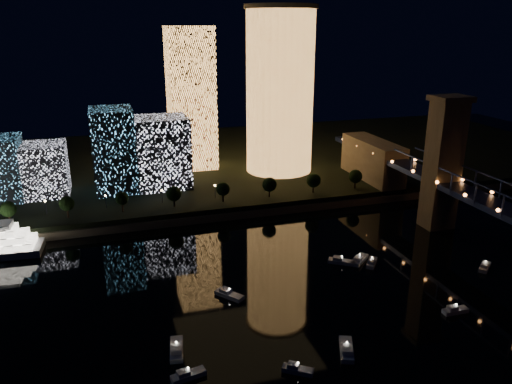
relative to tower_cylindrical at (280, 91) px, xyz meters
The scene contains 9 objects.
ground 136.43m from the tower_cylindrical, 102.39° to the right, with size 520.00×520.00×0.00m, color black.
far_bank 60.31m from the tower_cylindrical, 129.30° to the left, with size 420.00×160.00×5.00m, color black.
seawall 67.25m from the tower_cylindrical, 122.13° to the right, with size 420.00×6.00×3.00m, color #6B5E4C.
tower_cylindrical is the anchor object (origin of this frame).
tower_rectangular 44.22m from the tower_cylindrical, 153.37° to the left, with size 21.54×21.54×68.53m, color #FFA951.
midrise_blocks 90.40m from the tower_cylindrical, behind, with size 87.43×23.29×35.53m.
motorboats 126.79m from the tower_cylindrical, 103.27° to the right, with size 107.12×52.41×2.78m.
esplanade_trees 77.00m from the tower_cylindrical, 146.63° to the right, with size 166.33×6.66×8.83m.
street_lamps 77.88m from the tower_cylindrical, 152.50° to the right, with size 132.70×0.70×5.65m.
Camera 1 is at (-54.00, -100.12, 73.82)m, focal length 35.00 mm.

